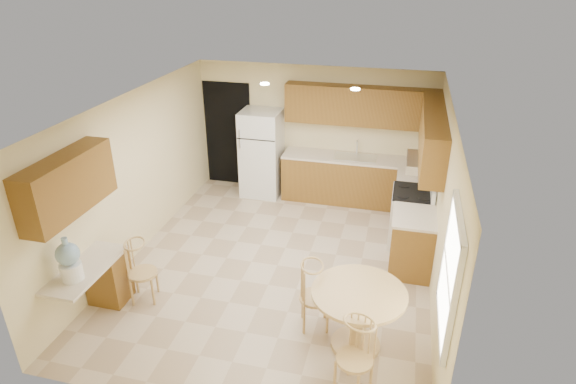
% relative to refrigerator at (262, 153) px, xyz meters
% --- Properties ---
extents(floor, '(5.50, 5.50, 0.00)m').
position_rel_refrigerator_xyz_m(floor, '(0.95, -2.40, -0.84)').
color(floor, tan).
rests_on(floor, ground).
extents(ceiling, '(4.50, 5.50, 0.02)m').
position_rel_refrigerator_xyz_m(ceiling, '(0.95, -2.40, 1.66)').
color(ceiling, white).
rests_on(ceiling, wall_back).
extents(wall_back, '(4.50, 0.02, 2.50)m').
position_rel_refrigerator_xyz_m(wall_back, '(0.95, 0.35, 0.41)').
color(wall_back, beige).
rests_on(wall_back, floor).
extents(wall_front, '(4.50, 0.02, 2.50)m').
position_rel_refrigerator_xyz_m(wall_front, '(0.95, -5.15, 0.41)').
color(wall_front, beige).
rests_on(wall_front, floor).
extents(wall_left, '(0.02, 5.50, 2.50)m').
position_rel_refrigerator_xyz_m(wall_left, '(-1.30, -2.40, 0.41)').
color(wall_left, beige).
rests_on(wall_left, floor).
extents(wall_right, '(0.02, 5.50, 2.50)m').
position_rel_refrigerator_xyz_m(wall_right, '(3.20, -2.40, 0.41)').
color(wall_right, beige).
rests_on(wall_right, floor).
extents(doorway, '(0.90, 0.02, 2.10)m').
position_rel_refrigerator_xyz_m(doorway, '(-0.80, 0.34, 0.21)').
color(doorway, black).
rests_on(doorway, floor).
extents(base_cab_back, '(2.75, 0.60, 0.87)m').
position_rel_refrigerator_xyz_m(base_cab_back, '(1.83, 0.05, -0.41)').
color(base_cab_back, brown).
rests_on(base_cab_back, floor).
extents(counter_back, '(2.75, 0.63, 0.04)m').
position_rel_refrigerator_xyz_m(counter_back, '(1.83, 0.05, 0.05)').
color(counter_back, beige).
rests_on(counter_back, base_cab_back).
extents(base_cab_right_a, '(0.60, 0.59, 0.87)m').
position_rel_refrigerator_xyz_m(base_cab_right_a, '(2.90, -0.54, -0.41)').
color(base_cab_right_a, brown).
rests_on(base_cab_right_a, floor).
extents(counter_right_a, '(0.63, 0.59, 0.04)m').
position_rel_refrigerator_xyz_m(counter_right_a, '(2.90, -0.54, 0.05)').
color(counter_right_a, beige).
rests_on(counter_right_a, base_cab_right_a).
extents(base_cab_right_b, '(0.60, 0.80, 0.87)m').
position_rel_refrigerator_xyz_m(base_cab_right_b, '(2.90, -2.00, -0.41)').
color(base_cab_right_b, brown).
rests_on(base_cab_right_b, floor).
extents(counter_right_b, '(0.63, 0.80, 0.04)m').
position_rel_refrigerator_xyz_m(counter_right_b, '(2.90, -2.00, 0.05)').
color(counter_right_b, beige).
rests_on(counter_right_b, base_cab_right_b).
extents(upper_cab_back, '(2.75, 0.33, 0.70)m').
position_rel_refrigerator_xyz_m(upper_cab_back, '(1.83, 0.19, 1.01)').
color(upper_cab_back, brown).
rests_on(upper_cab_back, wall_back).
extents(upper_cab_right, '(0.33, 2.42, 0.70)m').
position_rel_refrigerator_xyz_m(upper_cab_right, '(3.04, -1.19, 1.01)').
color(upper_cab_right, brown).
rests_on(upper_cab_right, wall_right).
extents(upper_cab_left, '(0.33, 1.40, 0.70)m').
position_rel_refrigerator_xyz_m(upper_cab_left, '(-1.13, -4.00, 1.01)').
color(upper_cab_left, brown).
rests_on(upper_cab_left, wall_left).
extents(sink, '(0.78, 0.44, 0.01)m').
position_rel_refrigerator_xyz_m(sink, '(1.80, 0.05, 0.07)').
color(sink, silver).
rests_on(sink, counter_back).
extents(range_hood, '(0.50, 0.76, 0.14)m').
position_rel_refrigerator_xyz_m(range_hood, '(2.95, -1.22, 0.58)').
color(range_hood, silver).
rests_on(range_hood, upper_cab_right).
extents(desk_pedestal, '(0.48, 0.42, 0.72)m').
position_rel_refrigerator_xyz_m(desk_pedestal, '(-1.05, -3.72, -0.48)').
color(desk_pedestal, brown).
rests_on(desk_pedestal, floor).
extents(desk_top, '(0.50, 1.20, 0.04)m').
position_rel_refrigerator_xyz_m(desk_top, '(-1.05, -4.10, -0.09)').
color(desk_top, beige).
rests_on(desk_top, desk_pedestal).
extents(window, '(0.06, 1.12, 1.30)m').
position_rel_refrigerator_xyz_m(window, '(3.18, -4.25, 0.66)').
color(window, white).
rests_on(window, wall_right).
extents(can_light_a, '(0.14, 0.14, 0.02)m').
position_rel_refrigerator_xyz_m(can_light_a, '(0.45, -1.20, 1.64)').
color(can_light_a, white).
rests_on(can_light_a, ceiling).
extents(can_light_b, '(0.14, 0.14, 0.02)m').
position_rel_refrigerator_xyz_m(can_light_b, '(1.85, -1.20, 1.64)').
color(can_light_b, white).
rests_on(can_light_b, ceiling).
extents(refrigerator, '(0.74, 0.72, 1.68)m').
position_rel_refrigerator_xyz_m(refrigerator, '(0.00, 0.00, 0.00)').
color(refrigerator, white).
rests_on(refrigerator, floor).
extents(stove, '(0.65, 0.76, 1.09)m').
position_rel_refrigerator_xyz_m(stove, '(2.88, -1.22, -0.37)').
color(stove, white).
rests_on(stove, floor).
extents(dining_table, '(1.10, 1.10, 0.81)m').
position_rel_refrigerator_xyz_m(dining_table, '(2.30, -3.82, -0.31)').
color(dining_table, tan).
rests_on(dining_table, floor).
extents(chair_table_a, '(0.40, 0.52, 0.91)m').
position_rel_refrigerator_xyz_m(chair_table_a, '(1.75, -3.66, -0.28)').
color(chair_table_a, tan).
rests_on(chair_table_a, floor).
extents(chair_table_b, '(0.39, 0.44, 0.89)m').
position_rel_refrigerator_xyz_m(chair_table_b, '(2.35, -4.56, -0.30)').
color(chair_table_b, tan).
rests_on(chair_table_b, floor).
extents(chair_desk, '(0.39, 0.51, 0.88)m').
position_rel_refrigerator_xyz_m(chair_desk, '(-0.60, -3.68, -0.30)').
color(chair_desk, tan).
rests_on(chair_desk, floor).
extents(water_crock, '(0.28, 0.28, 0.57)m').
position_rel_refrigerator_xyz_m(water_crock, '(-1.05, -4.34, 0.19)').
color(water_crock, white).
rests_on(water_crock, desk_top).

